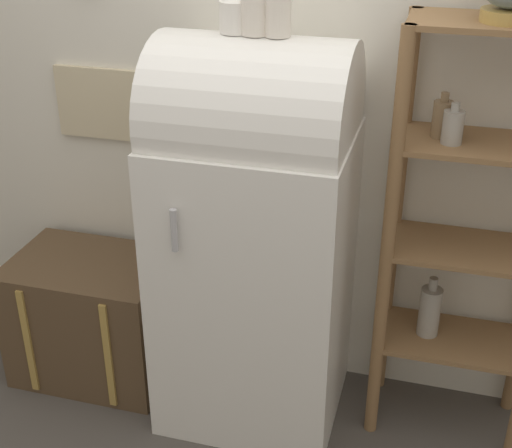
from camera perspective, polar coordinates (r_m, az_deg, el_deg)
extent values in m
plane|color=#4C4742|center=(3.03, -1.37, -16.87)|extent=(12.00, 12.00, 0.00)
cube|color=silver|center=(2.83, 1.76, 11.67)|extent=(7.00, 0.05, 2.70)
cube|color=#C6B793|center=(3.08, -11.18, 9.33)|extent=(0.53, 0.02, 0.30)
cube|color=white|center=(2.84, -0.08, -4.59)|extent=(0.71, 0.61, 1.23)
cylinder|color=white|center=(2.54, -0.09, 8.46)|extent=(0.69, 0.58, 0.58)
cylinder|color=#B7B7BC|center=(2.44, -6.57, -0.51)|extent=(0.02, 0.02, 0.16)
cube|color=brown|center=(3.29, -12.80, -7.25)|extent=(0.68, 0.48, 0.57)
cube|color=#AD8942|center=(3.21, -17.79, -8.98)|extent=(0.03, 0.01, 0.51)
cube|color=#AD8942|center=(3.04, -11.75, -10.36)|extent=(0.03, 0.01, 0.51)
cylinder|color=olive|center=(2.63, 10.42, -2.51)|extent=(0.05, 0.05, 1.65)
cylinder|color=olive|center=(2.89, 11.06, 0.29)|extent=(0.05, 0.05, 1.65)
cube|color=olive|center=(2.98, 15.37, -8.89)|extent=(0.58, 0.32, 0.02)
cube|color=olive|center=(2.76, 16.42, -1.94)|extent=(0.58, 0.32, 0.02)
cube|color=olive|center=(2.59, 17.61, 6.06)|extent=(0.58, 0.32, 0.02)
cube|color=olive|center=(2.48, 18.99, 14.97)|extent=(0.58, 0.32, 0.02)
cylinder|color=#7F6647|center=(2.58, 14.68, 8.10)|extent=(0.07, 0.07, 0.13)
cylinder|color=#7F6647|center=(2.55, 14.89, 9.79)|extent=(0.03, 0.03, 0.03)
cylinder|color=#9E998E|center=(2.91, 13.71, -6.82)|extent=(0.08, 0.08, 0.21)
cylinder|color=#9E998E|center=(2.84, 14.00, -4.67)|extent=(0.03, 0.03, 0.05)
cylinder|color=#9E998E|center=(2.53, 15.47, 7.46)|extent=(0.07, 0.07, 0.11)
cylinder|color=#9E998E|center=(2.50, 15.67, 9.00)|extent=(0.03, 0.03, 0.03)
cylinder|color=#AD8942|center=(2.44, 19.49, 15.45)|extent=(0.17, 0.17, 0.04)
cylinder|color=white|center=(2.49, -1.74, 16.23)|extent=(0.10, 0.10, 0.10)
cylinder|color=silver|center=(2.46, 0.00, 16.29)|extent=(0.10, 0.10, 0.12)
cylinder|color=silver|center=(2.43, 1.78, 16.60)|extent=(0.09, 0.09, 0.16)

